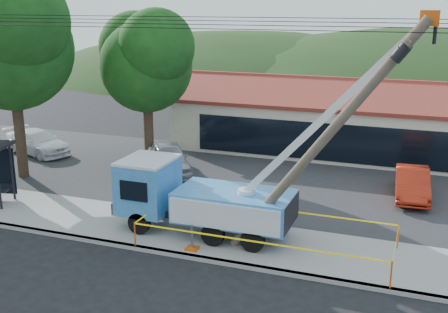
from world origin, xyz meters
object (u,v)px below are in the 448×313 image
car_silver (169,174)px  car_white (39,155)px  car_red (411,200)px  utility_truck (201,196)px  leaning_pole (331,132)px

car_silver → car_white: car_silver is taller
car_red → car_white: bearing=173.9°
car_red → car_white: car_white is taller
car_silver → car_red: size_ratio=1.12×
utility_truck → car_silver: (-4.91, 7.08, -1.71)m
car_silver → car_white: 9.43m
car_silver → car_white: (-9.40, 0.84, 0.00)m
leaning_pole → car_silver: 13.62m
utility_truck → car_silver: utility_truck is taller
car_silver → car_red: 12.73m
utility_truck → car_white: (-14.31, 7.91, -1.71)m
car_white → leaning_pole: bearing=-95.5°
car_red → car_white: 22.13m
utility_truck → car_silver: bearing=124.8°
car_silver → leaning_pole: bearing=-72.8°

